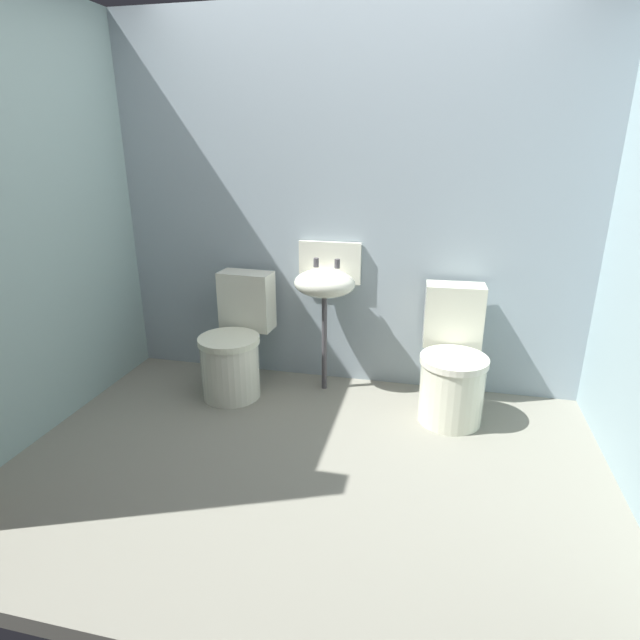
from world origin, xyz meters
The scene contains 6 objects.
ground_plane centered at (0.00, 0.00, -0.04)m, with size 3.52×2.41×0.08m, color gray.
wall_back centered at (0.00, 1.05, 1.21)m, with size 3.52×0.10×2.42m, color #93A3AD.
wall_left centered at (-1.61, 0.10, 1.21)m, with size 0.10×2.21×2.42m, color #8EAAA7.
toilet_left centered at (-0.67, 0.65, 0.32)m, with size 0.43×0.61×0.78m.
toilet_right centered at (0.74, 0.65, 0.32)m, with size 0.42×0.61×0.78m.
sink centered at (-0.10, 0.84, 0.75)m, with size 0.42×0.35×0.99m.
Camera 1 is at (0.59, -2.31, 1.63)m, focal length 28.79 mm.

